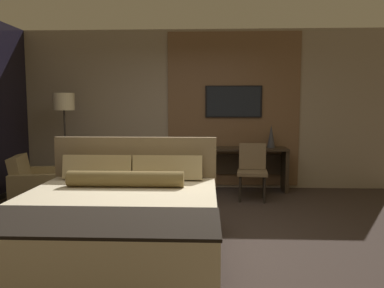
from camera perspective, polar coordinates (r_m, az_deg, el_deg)
name	(u,v)px	position (r m, az deg, el deg)	size (l,w,h in m)	color
ground_plane	(183,236)	(4.38, -1.45, -13.88)	(16.00, 16.00, 0.00)	#332823
wall_back_tv_panel	(197,110)	(6.70, 0.83, 5.26)	(7.20, 0.09, 2.80)	gray
bed	(116,225)	(3.72, -11.46, -11.95)	(1.94, 2.18, 1.10)	#33281E
desk	(234,161)	(6.54, 6.36, -2.64)	(1.82, 0.45, 0.75)	#2D2319
tv	(234,102)	(6.64, 6.35, 6.44)	(0.99, 0.04, 0.56)	black
desk_chair	(252,166)	(5.99, 9.18, -3.37)	(0.50, 0.50, 0.88)	brown
armchair_by_window	(41,189)	(5.95, -22.00, -6.39)	(0.95, 0.97, 0.76)	olive
floor_lamp	(64,110)	(6.52, -18.91, 4.96)	(0.34, 0.34, 1.68)	#282623
vase_tall	(271,136)	(6.58, 11.97, 1.17)	(0.14, 0.14, 0.39)	#333338
book	(201,146)	(6.49, 1.38, -0.38)	(0.25, 0.19, 0.03)	navy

